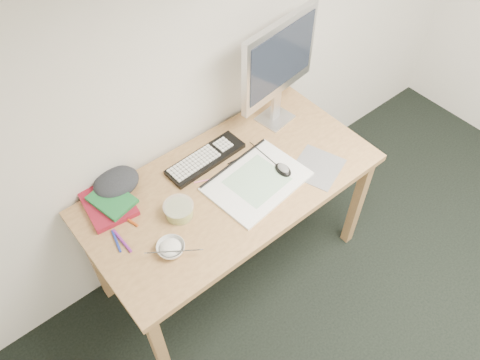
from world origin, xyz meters
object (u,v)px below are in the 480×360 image
object	(u,v)px
desk	(231,193)
rice_bowl	(171,248)
monitor	(279,62)
sketchpad	(257,181)
keyboard	(206,159)

from	to	relation	value
desk	rice_bowl	size ratio (longest dim) A/B	11.79
monitor	sketchpad	bearing A→B (deg)	-151.10
keyboard	sketchpad	bearing A→B (deg)	-72.00
rice_bowl	sketchpad	bearing A→B (deg)	6.17
sketchpad	keyboard	bearing A→B (deg)	104.91
sketchpad	monitor	distance (m)	0.57
desk	monitor	xyz separation A→B (m)	(0.45, 0.20, 0.44)
keyboard	desk	bearing A→B (deg)	-90.78
sketchpad	keyboard	distance (m)	0.28
desk	keyboard	distance (m)	0.21
keyboard	monitor	bearing A→B (deg)	-1.87
sketchpad	rice_bowl	world-z (taller)	rice_bowl
keyboard	rice_bowl	size ratio (longest dim) A/B	3.44
desk	sketchpad	size ratio (longest dim) A/B	3.11
monitor	rice_bowl	world-z (taller)	monitor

